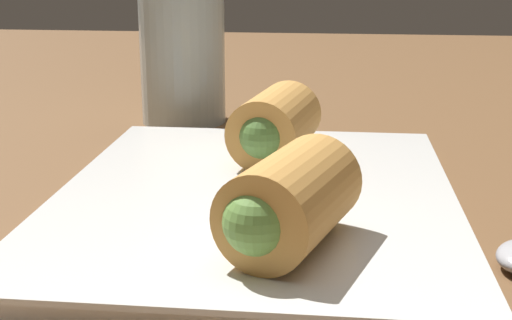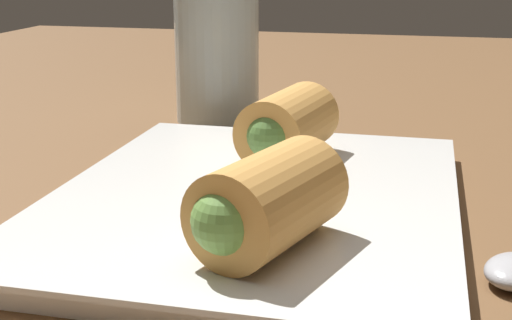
% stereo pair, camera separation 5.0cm
% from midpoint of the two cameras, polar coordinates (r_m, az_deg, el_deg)
% --- Properties ---
extents(table_surface, '(1.80, 1.40, 0.02)m').
position_cam_midpoint_polar(table_surface, '(0.45, 0.48, -4.23)').
color(table_surface, brown).
rests_on(table_surface, ground).
extents(serving_plate, '(0.29, 0.23, 0.01)m').
position_cam_midpoint_polar(serving_plate, '(0.42, -3.41, -3.45)').
color(serving_plate, silver).
rests_on(serving_plate, table_surface).
extents(roll_front_left, '(0.09, 0.06, 0.05)m').
position_cam_midpoint_polar(roll_front_left, '(0.47, -1.59, 2.70)').
color(roll_front_left, '#D19347').
rests_on(roll_front_left, serving_plate).
extents(roll_front_right, '(0.09, 0.07, 0.05)m').
position_cam_midpoint_polar(roll_front_right, '(0.33, -2.38, -3.52)').
color(roll_front_right, '#D19347').
rests_on(roll_front_right, serving_plate).
extents(drinking_glass, '(0.08, 0.08, 0.14)m').
position_cam_midpoint_polar(drinking_glass, '(0.64, -8.18, 9.04)').
color(drinking_glass, silver).
rests_on(drinking_glass, table_surface).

